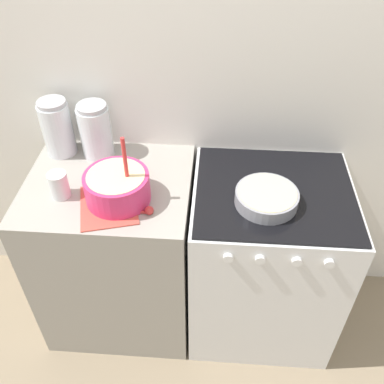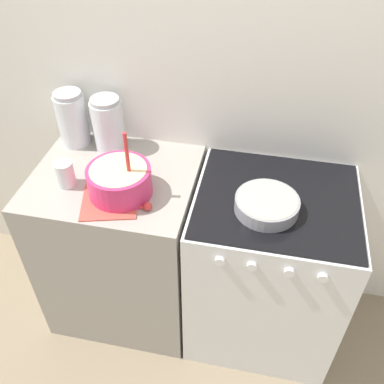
# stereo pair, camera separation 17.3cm
# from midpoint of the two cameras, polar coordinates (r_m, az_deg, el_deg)

# --- Properties ---
(ground_plane) EXTENTS (12.00, 12.00, 0.00)m
(ground_plane) POSITION_cam_midpoint_polar(r_m,az_deg,el_deg) (2.38, 0.69, -21.46)
(ground_plane) COLOR gray
(wall_back) EXTENTS (4.45, 0.05, 2.40)m
(wall_back) POSITION_cam_midpoint_polar(r_m,az_deg,el_deg) (1.95, 4.74, 13.22)
(wall_back) COLOR white
(wall_back) RESTS_ON ground_plane
(countertop_cabinet) EXTENTS (0.72, 0.62, 0.92)m
(countertop_cabinet) POSITION_cam_midpoint_polar(r_m,az_deg,el_deg) (2.22, -6.91, -7.16)
(countertop_cabinet) COLOR #9E998E
(countertop_cabinet) RESTS_ON ground_plane
(stove) EXTENTS (0.70, 0.63, 0.92)m
(stove) POSITION_cam_midpoint_polar(r_m,az_deg,el_deg) (2.16, 12.09, -10.00)
(stove) COLOR silver
(stove) RESTS_ON ground_plane
(mixing_bowl) EXTENTS (0.27, 0.27, 0.31)m
(mixing_bowl) POSITION_cam_midpoint_polar(r_m,az_deg,el_deg) (1.77, -6.90, 1.54)
(mixing_bowl) COLOR #E0336B
(mixing_bowl) RESTS_ON countertop_cabinet
(baking_pan) EXTENTS (0.26, 0.26, 0.06)m
(baking_pan) POSITION_cam_midpoint_polar(r_m,az_deg,el_deg) (1.75, 12.76, -1.71)
(baking_pan) COLOR gray
(baking_pan) RESTS_ON stove
(storage_jar_left) EXTENTS (0.14, 0.14, 0.27)m
(storage_jar_left) POSITION_cam_midpoint_polar(r_m,az_deg,el_deg) (2.09, -13.32, 9.01)
(storage_jar_left) COLOR silver
(storage_jar_left) RESTS_ON countertop_cabinet
(storage_jar_middle) EXTENTS (0.15, 0.15, 0.26)m
(storage_jar_middle) POSITION_cam_midpoint_polar(r_m,az_deg,el_deg) (2.03, -8.69, 8.49)
(storage_jar_middle) COLOR silver
(storage_jar_middle) RESTS_ON countertop_cabinet
(tin_can) EXTENTS (0.08, 0.08, 0.12)m
(tin_can) POSITION_cam_midpoint_polar(r_m,az_deg,el_deg) (1.86, -14.04, 2.24)
(tin_can) COLOR silver
(tin_can) RESTS_ON countertop_cabinet
(recipe_page) EXTENTS (0.29, 0.32, 0.01)m
(recipe_page) POSITION_cam_midpoint_polar(r_m,az_deg,el_deg) (1.79, -8.18, -0.85)
(recipe_page) COLOR #CC4C3F
(recipe_page) RESTS_ON countertop_cabinet
(measuring_spoon) EXTENTS (0.12, 0.04, 0.04)m
(measuring_spoon) POSITION_cam_midpoint_polar(r_m,az_deg,el_deg) (1.72, -3.46, -2.07)
(measuring_spoon) COLOR red
(measuring_spoon) RESTS_ON countertop_cabinet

